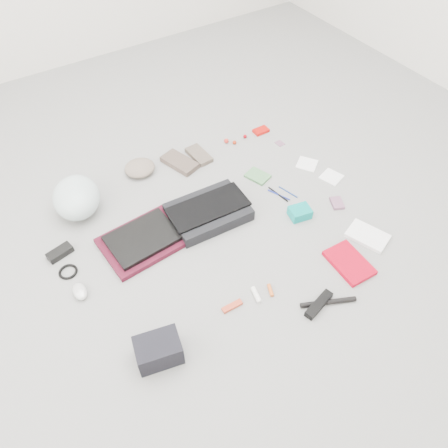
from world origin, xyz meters
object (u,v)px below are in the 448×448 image
bike_helmet (76,197)px  camera_bag (159,350)px  laptop (143,238)px  accordion_wallet (300,212)px  messenger_bag (208,212)px  book_red (349,263)px

bike_helmet → camera_bag: (-0.02, -0.95, -0.03)m
camera_bag → bike_helmet: bearing=101.8°
laptop → accordion_wallet: 0.80m
laptop → camera_bag: bearing=-113.6°
camera_bag → messenger_bag: bearing=57.3°
laptop → bike_helmet: 0.42m
messenger_bag → accordion_wallet: (0.39, -0.25, -0.01)m
camera_bag → accordion_wallet: camera_bag is taller
messenger_bag → accordion_wallet: messenger_bag is taller
messenger_bag → camera_bag: bearing=-132.4°
book_red → bike_helmet: bearing=135.1°
bike_helmet → laptop: bearing=-48.6°
bike_helmet → accordion_wallet: bearing=-18.8°
accordion_wallet → book_red: bearing=-78.3°
book_red → accordion_wallet: accordion_wallet is taller
messenger_bag → accordion_wallet: bearing=-29.1°
messenger_bag → bike_helmet: bearing=146.5°
bike_helmet → book_red: bike_helmet is taller
messenger_bag → laptop: messenger_bag is taller
book_red → accordion_wallet: size_ratio=2.11×
bike_helmet → camera_bag: size_ratio=1.66×
camera_bag → accordion_wallet: (0.95, 0.29, -0.03)m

